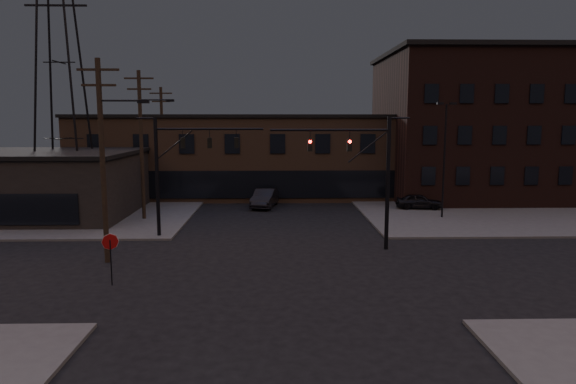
% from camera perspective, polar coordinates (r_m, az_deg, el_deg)
% --- Properties ---
extents(ground, '(140.00, 140.00, 0.00)m').
position_cam_1_polar(ground, '(26.88, -0.92, -8.83)').
color(ground, black).
rests_on(ground, ground).
extents(sidewalk_ne, '(30.00, 30.00, 0.15)m').
position_cam_1_polar(sidewalk_ne, '(53.20, 23.29, -0.98)').
color(sidewalk_ne, '#474744').
rests_on(sidewalk_ne, ground).
extents(sidewalk_nw, '(30.00, 30.00, 0.15)m').
position_cam_1_polar(sidewalk_nw, '(53.03, -25.66, -1.15)').
color(sidewalk_nw, '#474744').
rests_on(sidewalk_nw, ground).
extents(building_row, '(40.00, 12.00, 8.00)m').
position_cam_1_polar(building_row, '(53.86, -1.19, 3.97)').
color(building_row, brown).
rests_on(building_row, ground).
extents(building_right, '(22.00, 16.00, 14.00)m').
position_cam_1_polar(building_right, '(56.30, 21.98, 6.63)').
color(building_right, black).
rests_on(building_right, ground).
extents(building_left, '(16.00, 12.00, 5.00)m').
position_cam_1_polar(building_left, '(46.49, -26.60, 0.63)').
color(building_left, black).
rests_on(building_left, ground).
extents(traffic_signal_near, '(7.12, 0.24, 8.00)m').
position_cam_1_polar(traffic_signal_near, '(30.87, 8.99, 2.61)').
color(traffic_signal_near, black).
rests_on(traffic_signal_near, ground).
extents(traffic_signal_far, '(7.12, 0.24, 8.00)m').
position_cam_1_polar(traffic_signal_far, '(34.46, -12.31, 3.21)').
color(traffic_signal_far, black).
rests_on(traffic_signal_far, ground).
extents(stop_sign, '(0.72, 0.33, 2.48)m').
position_cam_1_polar(stop_sign, '(25.69, -19.13, -5.81)').
color(stop_sign, black).
rests_on(stop_sign, ground).
extents(utility_pole_near, '(3.70, 0.28, 11.00)m').
position_cam_1_polar(utility_pole_near, '(29.29, -19.82, 3.79)').
color(utility_pole_near, black).
rests_on(utility_pole_near, ground).
extents(utility_pole_mid, '(3.70, 0.28, 11.50)m').
position_cam_1_polar(utility_pole_mid, '(41.06, -15.91, 5.39)').
color(utility_pole_mid, black).
rests_on(utility_pole_mid, ground).
extents(utility_pole_far, '(2.20, 0.28, 11.00)m').
position_cam_1_polar(utility_pole_far, '(52.98, -13.78, 5.61)').
color(utility_pole_far, black).
rests_on(utility_pole_far, ground).
extents(transmission_tower, '(7.00, 7.00, 25.00)m').
position_cam_1_polar(transmission_tower, '(47.45, -24.08, 13.03)').
color(transmission_tower, black).
rests_on(transmission_tower, ground).
extents(lot_light_a, '(1.50, 0.28, 9.14)m').
position_cam_1_polar(lot_light_a, '(41.93, 17.01, 4.55)').
color(lot_light_a, black).
rests_on(lot_light_a, ground).
extents(lot_light_b, '(1.50, 0.28, 9.14)m').
position_cam_1_polar(lot_light_b, '(48.73, 21.89, 4.76)').
color(lot_light_b, black).
rests_on(lot_light_b, ground).
extents(parked_car_lot_a, '(4.06, 2.03, 1.33)m').
position_cam_1_polar(parked_car_lot_a, '(45.88, 14.33, -0.98)').
color(parked_car_lot_a, black).
rests_on(parked_car_lot_a, sidewalk_ne).
extents(parked_car_lot_b, '(4.18, 1.99, 1.17)m').
position_cam_1_polar(parked_car_lot_b, '(52.87, 23.33, -0.31)').
color(parked_car_lot_b, silver).
rests_on(parked_car_lot_b, sidewalk_ne).
extents(car_crossing, '(2.66, 5.23, 1.64)m').
position_cam_1_polar(car_crossing, '(46.13, -2.58, -0.68)').
color(car_crossing, black).
rests_on(car_crossing, ground).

